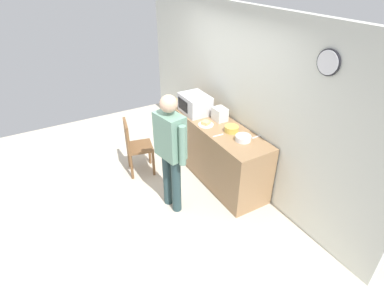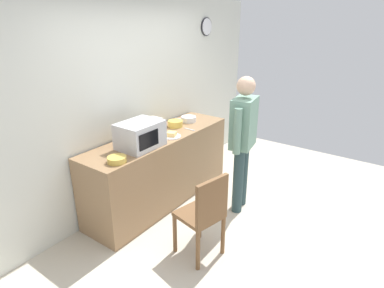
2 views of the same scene
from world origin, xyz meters
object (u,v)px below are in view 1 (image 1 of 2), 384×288
salad_bowl (232,129)px  wooden_chair (135,145)px  microwave (195,104)px  fork_utensil (218,135)px  person_standing (170,147)px  sandwich_plate (206,124)px  spoon_utensil (257,137)px  cereal_bowl (243,138)px  toaster (220,114)px  mixing_bowl (177,102)px

salad_bowl → wooden_chair: 1.59m
microwave → salad_bowl: size_ratio=2.47×
fork_utensil → person_standing: 0.78m
sandwich_plate → spoon_utensil: size_ratio=1.36×
sandwich_plate → fork_utensil: (0.36, -0.02, -0.02)m
microwave → cereal_bowl: (1.11, 0.12, -0.11)m
microwave → person_standing: person_standing is taller
microwave → spoon_utensil: bearing=17.4°
person_standing → wooden_chair: (-1.05, -0.14, -0.48)m
toaster → wooden_chair: size_ratio=0.23×
microwave → salad_bowl: microwave is taller
salad_bowl → microwave: bearing=-170.4°
mixing_bowl → salad_bowl: bearing=10.4°
person_standing → microwave: bearing=134.9°
mixing_bowl → fork_utensil: mixing_bowl is taller
cereal_bowl → mixing_bowl: cereal_bowl is taller
spoon_utensil → wooden_chair: size_ratio=0.18×
microwave → spoon_utensil: 1.19m
person_standing → toaster: bearing=112.5°
microwave → fork_utensil: microwave is taller
toaster → spoon_utensil: 0.73m
mixing_bowl → person_standing: (1.32, -0.78, 0.04)m
fork_utensil → cereal_bowl: bearing=38.2°
fork_utensil → wooden_chair: fork_utensil is taller
mixing_bowl → toaster: 0.92m
person_standing → cereal_bowl: bearing=76.2°
salad_bowl → mixing_bowl: (-1.27, -0.23, -0.01)m
fork_utensil → spoon_utensil: bearing=56.4°
mixing_bowl → toaster: bearing=18.4°
microwave → wooden_chair: 1.17m
sandwich_plate → salad_bowl: bearing=32.1°
sandwich_plate → salad_bowl: size_ratio=1.14×
toaster → fork_utensil: toaster is taller
spoon_utensil → wooden_chair: 1.94m
sandwich_plate → salad_bowl: salad_bowl is taller
spoon_utensil → cereal_bowl: bearing=-94.4°
toaster → person_standing: (0.44, -1.07, -0.03)m
microwave → mixing_bowl: 0.47m
salad_bowl → person_standing: bearing=-87.3°
fork_utensil → person_standing: person_standing is taller
wooden_chair → person_standing: bearing=7.8°
sandwich_plate → salad_bowl: (0.35, 0.22, 0.02)m
sandwich_plate → fork_utensil: sandwich_plate is taller
cereal_bowl → spoon_utensil: bearing=85.6°
microwave → person_standing: 1.23m
toaster → fork_utensil: (0.40, -0.30, -0.10)m
mixing_bowl → microwave: bearing=11.8°
mixing_bowl → spoon_utensil: 1.64m
salad_bowl → cereal_bowl: size_ratio=0.94×
salad_bowl → spoon_utensil: size_ratio=1.19×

